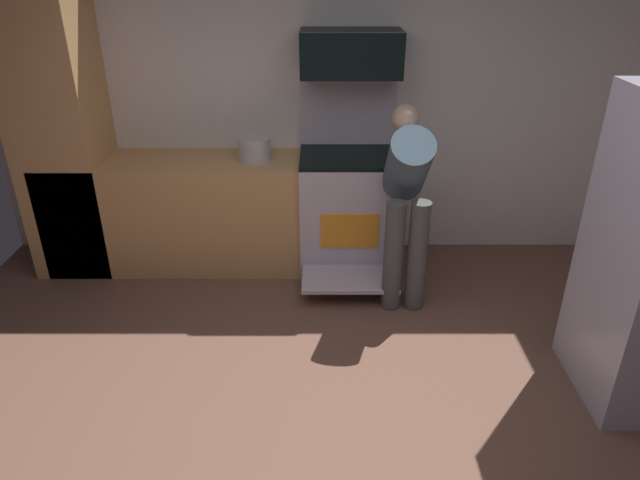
% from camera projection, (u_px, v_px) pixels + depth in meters
% --- Properties ---
extents(ground_plane, '(5.20, 4.80, 0.02)m').
position_uv_depth(ground_plane, '(308.00, 440.00, 3.07)').
color(ground_plane, brown).
extents(wall_back, '(5.20, 0.12, 2.60)m').
position_uv_depth(wall_back, '(312.00, 98.00, 4.57)').
color(wall_back, silver).
rests_on(wall_back, ground).
extents(lower_cabinet_run, '(2.40, 0.60, 0.90)m').
position_uv_depth(lower_cabinet_run, '(202.00, 212.00, 4.63)').
color(lower_cabinet_run, tan).
rests_on(lower_cabinet_run, ground).
extents(cabinet_column, '(0.60, 0.60, 2.10)m').
position_uv_depth(cabinet_column, '(64.00, 141.00, 4.36)').
color(cabinet_column, tan).
rests_on(cabinet_column, ground).
extents(oven_range, '(0.76, 1.03, 1.52)m').
position_uv_depth(oven_range, '(349.00, 207.00, 4.59)').
color(oven_range, '#C0B5C5').
rests_on(oven_range, ground).
extents(microwave, '(0.74, 0.38, 0.33)m').
position_uv_depth(microwave, '(352.00, 53.00, 4.14)').
color(microwave, black).
rests_on(microwave, oven_range).
extents(person_cook, '(0.31, 0.64, 1.40)m').
position_uv_depth(person_cook, '(407.00, 194.00, 3.96)').
color(person_cook, '#4D4D4D').
rests_on(person_cook, ground).
extents(stock_pot, '(0.25, 0.25, 0.18)m').
position_uv_depth(stock_pot, '(255.00, 149.00, 4.39)').
color(stock_pot, silver).
rests_on(stock_pot, lower_cabinet_run).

